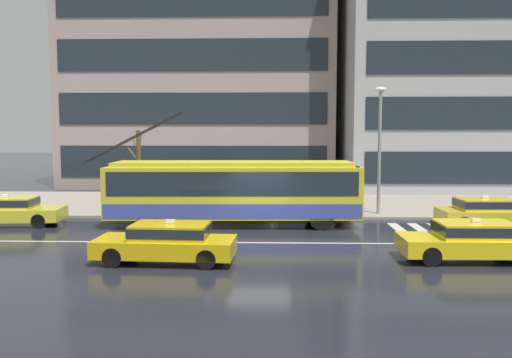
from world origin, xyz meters
TOP-DOWN VIEW (x-y plane):
  - ground_plane at (0.00, 0.00)m, footprint 160.00×160.00m
  - sidewalk_slab at (0.00, 9.08)m, footprint 80.00×10.00m
  - crosswalk_stripe_edge_near at (5.99, 1.04)m, footprint 0.44×4.40m
  - crosswalk_stripe_inner_a at (6.89, 1.04)m, footprint 0.44×4.40m
  - crosswalk_stripe_center at (7.79, 1.04)m, footprint 0.44×4.40m
  - crosswalk_stripe_inner_b at (8.69, 1.04)m, footprint 0.44×4.40m
  - lane_centre_line at (0.00, -1.20)m, footprint 72.00×0.14m
  - trolleybus at (-1.19, 2.48)m, footprint 12.15×2.90m
  - taxi_oncoming_far at (7.02, -3.72)m, footprint 4.46×1.84m
  - taxi_ahead_of_bus at (9.95, 2.41)m, footprint 4.27×1.95m
  - taxi_oncoming_near at (-2.86, -4.26)m, footprint 4.55×2.01m
  - taxi_queued_behind_bus at (-11.29, 2.21)m, footprint 4.70×2.06m
  - bus_shelter at (-1.23, 6.22)m, footprint 4.20×1.86m
  - pedestrian_at_shelter at (2.49, 5.84)m, footprint 1.58×1.58m
  - pedestrian_approaching_curb at (-4.74, 6.13)m, footprint 0.42×0.42m
  - street_lamp at (5.76, 5.19)m, footprint 0.60×0.32m
  - street_tree_bare at (-6.74, 7.59)m, footprint 0.82×1.41m
  - office_tower_corner_left at (-5.11, 22.15)m, footprint 20.47×11.61m
  - office_tower_corner_right at (17.53, 19.95)m, footprint 24.05×14.75m

SIDE VIEW (x-z plane):
  - ground_plane at x=0.00m, z-range 0.00..0.00m
  - lane_centre_line at x=0.00m, z-range 0.00..0.01m
  - crosswalk_stripe_edge_near at x=5.99m, z-range 0.00..0.01m
  - crosswalk_stripe_inner_a at x=6.89m, z-range 0.00..0.01m
  - crosswalk_stripe_center at x=7.79m, z-range 0.00..0.01m
  - crosswalk_stripe_inner_b at x=8.69m, z-range 0.00..0.01m
  - sidewalk_slab at x=0.00m, z-range 0.00..0.14m
  - taxi_ahead_of_bus at x=9.95m, z-range 0.01..1.40m
  - taxi_oncoming_near at x=-2.86m, z-range 0.01..1.40m
  - taxi_queued_behind_bus at x=-11.29m, z-range 0.01..1.40m
  - taxi_oncoming_far at x=7.02m, z-range 0.01..1.40m
  - pedestrian_approaching_curb at x=-4.74m, z-range 0.29..1.95m
  - trolleybus at x=-1.19m, z-range -0.96..4.11m
  - pedestrian_at_shelter at x=2.49m, z-range 0.77..2.75m
  - bus_shelter at x=-1.23m, z-range 0.78..3.17m
  - street_tree_bare at x=-6.74m, z-range 0.33..4.43m
  - street_lamp at x=5.76m, z-range 0.74..6.94m
  - office_tower_corner_left at x=-5.11m, z-range 0.01..19.12m
  - office_tower_corner_right at x=17.53m, z-range 0.01..21.07m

